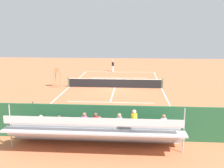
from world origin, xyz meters
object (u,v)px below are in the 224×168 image
Objects in this scene: tennis_racket at (106,71)px; bleacher_stand at (98,131)px; umpire_chair at (57,75)px; line_judge at (32,117)px; tennis_ball_near at (120,75)px; tennis_net at (115,83)px; tennis_player at (113,65)px; courtside_bench at (127,126)px; tennis_ball_far at (117,73)px; equipment_bag at (100,132)px.

bleacher_stand is at bearing 94.53° from tennis_racket.
line_judge is at bearing 98.90° from umpire_chair.
tennis_ball_near is 22.19m from line_judge.
tennis_net is 17.94× the size of tennis_racket.
bleacher_stand is at bearing 112.76° from umpire_chair.
tennis_ball_near is (-0.09, -23.66, -0.91)m from bleacher_stand.
umpire_chair is at bearing 65.86° from tennis_player.
courtside_bench is 5.77m from line_judge.
tennis_player and line_judge have the same top height.
line_judge is (3.77, 23.55, 0.98)m from tennis_ball_far.
umpire_chair is 3.73× the size of tennis_racket.
courtside_bench is 3.14× the size of tennis_racket.
line_judge is (2.15, 24.66, 1.00)m from tennis_racket.
tennis_ball_near is (-0.20, -8.34, -0.47)m from tennis_net.
tennis_net is 8.36m from tennis_ball_near.
tennis_player is at bearing -83.89° from courtside_bench.
equipment_bag is 13.64× the size of tennis_ball_near.
line_judge is at bearing 72.80° from tennis_net.
umpire_chair reaches higher than tennis_racket.
tennis_racket is (0.97, 0.00, -1.00)m from tennis_player.
courtside_bench is (-1.49, -2.04, -0.39)m from bleacher_stand.
equipment_bag is 13.64× the size of tennis_ball_far.
line_judge is (4.26, -1.93, 0.07)m from bleacher_stand.
courtside_bench is 23.52m from tennis_ball_far.
bleacher_stand reaches higher than tennis_ball_near.
courtside_bench is (-7.80, 13.00, -0.76)m from umpire_chair.
bleacher_stand is 4.67m from line_judge.
tennis_net is 14.03m from line_judge.
tennis_player is (2.63, -24.55, 0.46)m from courtside_bench.
line_judge reaches higher than equipment_bag.
tennis_ball_near is 1.91m from tennis_ball_far.
bleacher_stand is 4.70× the size of line_judge.
line_judge reaches higher than tennis_net.
tennis_ball_near is at bearing -90.22° from bleacher_stand.
umpire_chair is 12.35m from tennis_racket.
tennis_ball_far is 23.87m from line_judge.
tennis_ball_far is (1.98, -23.43, -0.53)m from courtside_bench.
bleacher_stand is 10.07× the size of equipment_bag.
umpire_chair is at bearing -67.24° from bleacher_stand.
courtside_bench is 27.27× the size of tennis_ball_near.
tennis_player is 29.18× the size of tennis_ball_far.
umpire_chair is at bearing -59.03° from courtside_bench.
tennis_net is 13.40m from equipment_bag.
courtside_bench reaches higher than tennis_racket.
courtside_bench reaches higher than tennis_ball_far.
bleacher_stand reaches higher than tennis_ball_far.
tennis_ball_near is 0.03× the size of line_judge.
equipment_bag is at bearing 90.95° from tennis_ball_far.
umpire_chair is (6.20, 0.27, 0.81)m from tennis_net.
bleacher_stand is 4.23× the size of umpire_chair.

